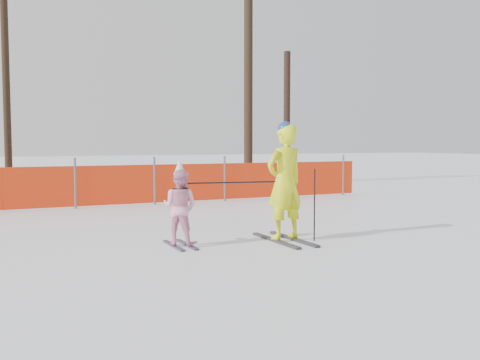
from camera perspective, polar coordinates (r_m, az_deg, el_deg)
name	(u,v)px	position (r m, az deg, el deg)	size (l,w,h in m)	color
ground	(253,245)	(8.55, 1.44, -6.92)	(120.00, 120.00, 0.00)	white
adult	(285,182)	(8.77, 4.79, -0.17)	(0.75, 1.48, 1.96)	black
child	(180,206)	(8.39, -6.43, -2.81)	(0.72, 0.91, 1.37)	black
ski_poles	(270,193)	(8.65, 3.25, -1.36)	(2.04, 0.52, 1.19)	black
safety_fence	(82,186)	(13.73, -16.53, -0.60)	(16.36, 0.06, 1.25)	#595960
tree_trunks	(225,99)	(19.84, -1.59, 8.67)	(10.75, 2.39, 7.18)	black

